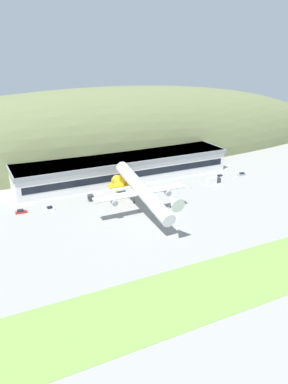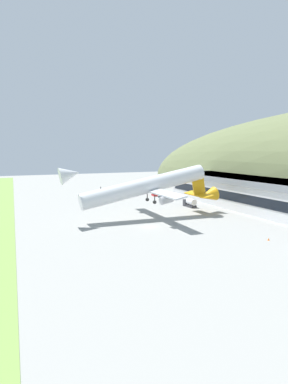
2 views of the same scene
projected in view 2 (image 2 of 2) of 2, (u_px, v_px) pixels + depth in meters
name	position (u px, v px, depth m)	size (l,w,h in m)	color
ground_plane	(149.00, 227.00, 84.17)	(422.22, 422.22, 0.00)	gray
terminal_building	(278.00, 195.00, 101.81)	(107.72, 23.00, 11.34)	silver
cargo_airplane	(148.00, 187.00, 94.19)	(38.08, 53.57, 14.78)	silver
service_car_0	(161.00, 198.00, 131.91)	(3.86, 1.92, 1.53)	silver
service_car_2	(154.00, 195.00, 142.85)	(4.46, 2.14, 1.51)	#B21E1E
fuel_truck	(190.00, 203.00, 114.43)	(6.28, 2.54, 3.30)	#333338
traffic_cone_0	(269.00, 239.00, 71.39)	(0.52, 0.52, 0.58)	orange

